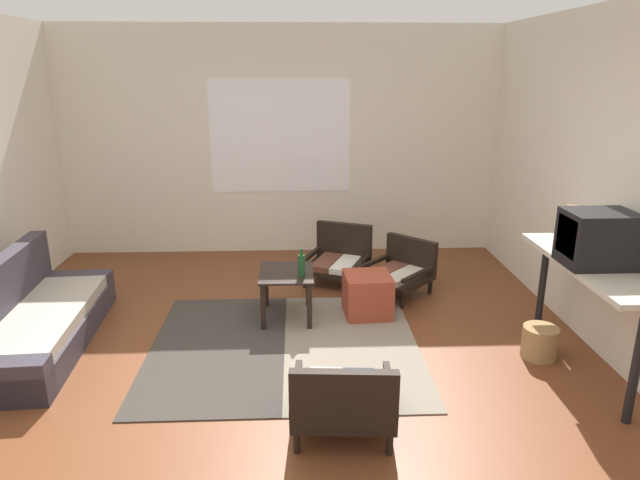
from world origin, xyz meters
name	(u,v)px	position (x,y,z in m)	size (l,w,h in m)	color
ground_plane	(274,374)	(0.00, 0.00, 0.00)	(7.80, 7.80, 0.00)	brown
far_wall_with_window	(280,142)	(0.00, 3.06, 1.35)	(5.60, 0.13, 2.70)	silver
side_wall_right	(625,187)	(2.66, 0.30, 1.35)	(0.12, 6.60, 2.70)	silver
area_rug	(285,346)	(0.07, 0.43, 0.01)	(2.20, 1.99, 0.01)	#38332D
couch	(33,321)	(-1.99, 0.54, 0.22)	(0.83, 1.92, 0.73)	#38333D
coffee_table	(287,282)	(0.09, 1.00, 0.35)	(0.48, 0.58, 0.45)	black
armchair_by_window	(339,257)	(0.64, 1.94, 0.26)	(0.79, 0.77, 0.59)	black
armchair_striped_foreground	(343,399)	(0.46, -0.73, 0.25)	(0.68, 0.66, 0.56)	black
armchair_corner	(401,269)	(1.23, 1.56, 0.25)	(0.83, 0.83, 0.54)	black
ottoman_orange	(367,295)	(0.83, 1.03, 0.20)	(0.42, 0.42, 0.39)	#993D28
console_shelf	(588,275)	(2.31, 0.01, 0.76)	(0.41, 1.52, 0.86)	beige
crt_television	(598,239)	(2.31, -0.05, 1.05)	(0.47, 0.36, 0.39)	black
clay_vase	(569,232)	(2.31, 0.38, 0.98)	(0.18, 0.18, 0.34)	brown
glass_bottle	(302,265)	(0.22, 0.90, 0.55)	(0.06, 0.06, 0.25)	#194723
wicker_basket	(540,342)	(2.10, 0.18, 0.13)	(0.28, 0.28, 0.26)	#9E7A4C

